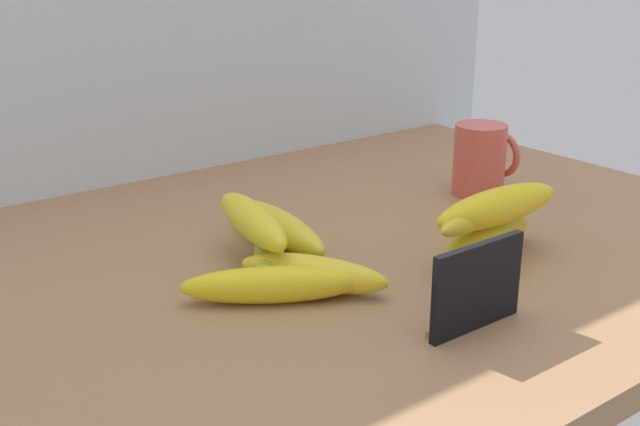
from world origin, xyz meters
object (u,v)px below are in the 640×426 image
banana_0 (313,273)px  banana_2 (269,252)px  banana_4 (487,239)px  banana_3 (272,285)px  banana_5 (498,206)px  coffee_mug (481,159)px  banana_1 (277,228)px  banana_6 (252,220)px  banana_7 (486,209)px  chalkboard_sign (476,290)px

banana_0 → banana_2: (-0.28, 7.75, -0.20)cm
banana_0 → banana_4: 21.22cm
banana_3 → banana_5: 26.72cm
coffee_mug → banana_3: size_ratio=0.55×
banana_2 → banana_4: 24.45cm
banana_2 → banana_1: bearing=47.3°
banana_3 → banana_5: (25.58, -6.26, 4.57)cm
banana_0 → banana_6: 9.82cm
banana_3 → banana_7: 25.72cm
banana_7 → banana_3: bearing=168.1°
chalkboard_sign → banana_0: bearing=114.1°
banana_5 → banana_1: bearing=131.9°
banana_0 → banana_1: 13.07cm
chalkboard_sign → banana_6: size_ratio=0.65×
chalkboard_sign → coffee_mug: (30.57, 27.12, 1.08)cm
banana_2 → banana_7: size_ratio=1.08×
banana_0 → banana_7: 20.93cm
banana_0 → banana_7: (19.89, -5.04, 4.13)cm
banana_1 → banana_3: bearing=-126.3°
banana_3 → banana_6: size_ratio=1.06×
banana_1 → banana_7: (15.85, -17.47, 3.82)cm
banana_2 → banana_7: (20.16, -12.80, 4.33)cm
banana_2 → banana_6: (-1.14, 1.36, 3.58)cm
coffee_mug → banana_2: coffee_mug is taller
banana_1 → banana_3: (-8.99, -12.25, -0.31)cm
banana_0 → banana_6: bearing=98.9°
banana_5 → banana_6: (-22.04, 15.19, -1.20)cm
banana_2 → banana_3: (-4.67, -7.58, 0.21)cm
coffee_mug → banana_7: (-17.67, -16.57, 1.03)cm
banana_7 → banana_0: bearing=165.8°
banana_0 → banana_4: banana_4 is taller
banana_4 → banana_6: 26.30cm
banana_1 → banana_6: (-5.45, -3.32, 3.06)cm
coffee_mug → banana_5: bearing=-133.9°
banana_2 → banana_6: banana_6 is taller
banana_1 → banana_6: banana_6 is taller
banana_4 → banana_5: bearing=-91.4°
banana_5 → banana_7: banana_5 is taller
banana_1 → banana_7: bearing=-47.8°
banana_7 → banana_6: bearing=146.4°
banana_4 → banana_5: (-0.03, -1.21, 4.23)cm
banana_4 → banana_3: bearing=168.9°
banana_1 → banana_3: 15.20cm
banana_4 → banana_5: size_ratio=0.91×
chalkboard_sign → banana_0: 17.21cm
coffee_mug → banana_7: 24.24cm
banana_7 → coffee_mug: bearing=43.2°
banana_7 → banana_2: bearing=147.6°
banana_6 → banana_7: (21.31, -14.16, 0.75)cm
banana_6 → banana_3: bearing=-111.6°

